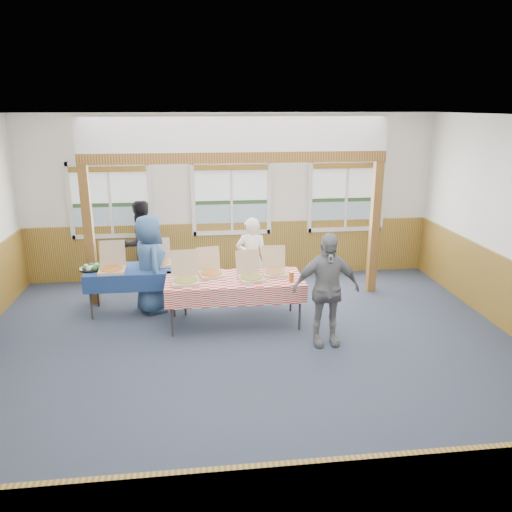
# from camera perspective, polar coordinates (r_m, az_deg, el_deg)

# --- Properties ---
(floor) EXTENTS (8.00, 8.00, 0.00)m
(floor) POSITION_cam_1_polar(r_m,az_deg,el_deg) (7.01, -0.55, -11.46)
(floor) COLOR #242A3C
(floor) RESTS_ON ground
(ceiling) EXTENTS (8.00, 8.00, 0.00)m
(ceiling) POSITION_cam_1_polar(r_m,az_deg,el_deg) (6.18, -0.64, 15.69)
(ceiling) COLOR white
(ceiling) RESTS_ON wall_back
(wall_back) EXTENTS (8.00, 0.00, 8.00)m
(wall_back) POSITION_cam_1_polar(r_m,az_deg,el_deg) (9.81, -2.84, 6.70)
(wall_back) COLOR silver
(wall_back) RESTS_ON floor
(wall_front) EXTENTS (8.00, 0.00, 8.00)m
(wall_front) POSITION_cam_1_polar(r_m,az_deg,el_deg) (3.22, 6.49, -15.64)
(wall_front) COLOR silver
(wall_front) RESTS_ON floor
(wainscot_back) EXTENTS (7.98, 0.05, 1.10)m
(wainscot_back) POSITION_cam_1_polar(r_m,az_deg,el_deg) (10.03, -2.75, 0.76)
(wainscot_back) COLOR brown
(wainscot_back) RESTS_ON floor
(window_left) EXTENTS (1.56, 0.10, 1.46)m
(window_left) POSITION_cam_1_polar(r_m,az_deg,el_deg) (9.87, -16.36, 6.57)
(window_left) COLOR silver
(window_left) RESTS_ON wall_back
(window_mid) EXTENTS (1.56, 0.10, 1.46)m
(window_mid) POSITION_cam_1_polar(r_m,az_deg,el_deg) (9.76, -2.83, 7.11)
(window_mid) COLOR silver
(window_mid) RESTS_ON wall_back
(window_right) EXTENTS (1.56, 0.10, 1.46)m
(window_right) POSITION_cam_1_polar(r_m,az_deg,el_deg) (10.18, 10.30, 7.27)
(window_right) COLOR silver
(window_right) RESTS_ON wall_back
(post_left) EXTENTS (0.15, 0.15, 2.40)m
(post_left) POSITION_cam_1_polar(r_m,az_deg,el_deg) (8.89, -18.52, 2.13)
(post_left) COLOR #553612
(post_left) RESTS_ON floor
(post_right) EXTENTS (0.15, 0.15, 2.40)m
(post_right) POSITION_cam_1_polar(r_m,az_deg,el_deg) (9.26, 13.39, 3.12)
(post_right) COLOR #553612
(post_right) RESTS_ON floor
(cross_beam) EXTENTS (5.15, 0.18, 0.18)m
(cross_beam) POSITION_cam_1_polar(r_m,az_deg,el_deg) (8.51, -2.34, 11.20)
(cross_beam) COLOR #553612
(cross_beam) RESTS_ON post_left
(table_left) EXTENTS (1.70, 0.79, 0.76)m
(table_left) POSITION_cam_1_polar(r_m,az_deg,el_deg) (8.46, -13.27, -1.74)
(table_left) COLOR #2D2D2D
(table_left) RESTS_ON floor
(table_right) EXTENTS (2.23, 1.26, 0.76)m
(table_right) POSITION_cam_1_polar(r_m,az_deg,el_deg) (7.76, -2.48, -2.89)
(table_right) COLOR #2D2D2D
(table_right) RESTS_ON floor
(pizza_box_a) EXTENTS (0.43, 0.52, 0.45)m
(pizza_box_a) POSITION_cam_1_polar(r_m,az_deg,el_deg) (8.37, -16.13, -1.21)
(pizza_box_a) COLOR tan
(pizza_box_a) RESTS_ON table_left
(pizza_box_b) EXTENTS (0.41, 0.49, 0.40)m
(pizza_box_b) POSITION_cam_1_polar(r_m,az_deg,el_deg) (8.54, -10.91, -0.52)
(pizza_box_b) COLOR tan
(pizza_box_b) RESTS_ON table_left
(pizza_box_c) EXTENTS (0.44, 0.52, 0.44)m
(pizza_box_c) POSITION_cam_1_polar(r_m,az_deg,el_deg) (7.61, -8.09, -2.50)
(pizza_box_c) COLOR tan
(pizza_box_c) RESTS_ON table_right
(pizza_box_d) EXTENTS (0.45, 0.51, 0.41)m
(pizza_box_d) POSITION_cam_1_polar(r_m,az_deg,el_deg) (7.89, -5.19, -1.73)
(pizza_box_d) COLOR tan
(pizza_box_d) RESTS_ON table_right
(pizza_box_e) EXTENTS (0.44, 0.51, 0.41)m
(pizza_box_e) POSITION_cam_1_polar(r_m,az_deg,el_deg) (7.67, -0.62, -2.21)
(pizza_box_e) COLOR tan
(pizza_box_e) RESTS_ON table_right
(pizza_box_f) EXTENTS (0.40, 0.47, 0.41)m
(pizza_box_f) POSITION_cam_1_polar(r_m,az_deg,el_deg) (7.93, 2.14, -1.58)
(pizza_box_f) COLOR tan
(pizza_box_f) RESTS_ON table_right
(veggie_tray) EXTENTS (0.38, 0.38, 0.09)m
(veggie_tray) POSITION_cam_1_polar(r_m,az_deg,el_deg) (8.55, -18.30, -1.29)
(veggie_tray) COLOR black
(veggie_tray) RESTS_ON table_left
(drink_glass) EXTENTS (0.07, 0.07, 0.15)m
(drink_glass) POSITION_cam_1_polar(r_m,az_deg,el_deg) (7.59, 4.07, -2.36)
(drink_glass) COLOR #925118
(drink_glass) RESTS_ON table_right
(woman_white) EXTENTS (0.60, 0.44, 1.50)m
(woman_white) POSITION_cam_1_polar(r_m,az_deg,el_deg) (8.68, -0.48, -0.40)
(woman_white) COLOR white
(woman_white) RESTS_ON floor
(woman_black) EXTENTS (1.01, 0.96, 1.65)m
(woman_black) POSITION_cam_1_polar(r_m,az_deg,el_deg) (9.62, -13.07, 1.34)
(woman_black) COLOR black
(woman_black) RESTS_ON floor
(man_blue) EXTENTS (0.75, 0.93, 1.64)m
(man_blue) POSITION_cam_1_polar(r_m,az_deg,el_deg) (8.39, -12.00, -0.90)
(man_blue) COLOR #335481
(man_blue) RESTS_ON floor
(person_grey) EXTENTS (0.98, 0.42, 1.66)m
(person_grey) POSITION_cam_1_polar(r_m,az_deg,el_deg) (7.13, 8.00, -3.81)
(person_grey) COLOR slate
(person_grey) RESTS_ON floor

